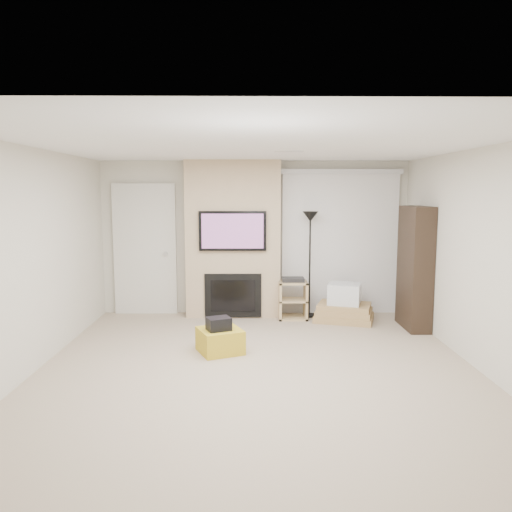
{
  "coord_description": "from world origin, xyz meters",
  "views": [
    {
      "loc": [
        -0.09,
        -5.43,
        2.01
      ],
      "look_at": [
        0.0,
        1.2,
        1.15
      ],
      "focal_mm": 35.0,
      "sensor_mm": 36.0,
      "label": 1
    }
  ],
  "objects_px": {
    "floor_lamp": "(310,234)",
    "av_stand": "(293,297)",
    "bookshelf": "(415,268)",
    "ottoman": "(220,341)",
    "box_stack": "(344,307)"
  },
  "relations": [
    {
      "from": "ottoman",
      "to": "bookshelf",
      "type": "distance_m",
      "value": 3.11
    },
    {
      "from": "av_stand",
      "to": "box_stack",
      "type": "relative_size",
      "value": 0.64
    },
    {
      "from": "ottoman",
      "to": "floor_lamp",
      "type": "bearing_deg",
      "value": 53.72
    },
    {
      "from": "box_stack",
      "to": "bookshelf",
      "type": "distance_m",
      "value": 1.23
    },
    {
      "from": "av_stand",
      "to": "box_stack",
      "type": "xyz_separation_m",
      "value": [
        0.79,
        -0.14,
        -0.12
      ]
    },
    {
      "from": "floor_lamp",
      "to": "box_stack",
      "type": "distance_m",
      "value": 1.26
    },
    {
      "from": "floor_lamp",
      "to": "box_stack",
      "type": "relative_size",
      "value": 1.64
    },
    {
      "from": "ottoman",
      "to": "floor_lamp",
      "type": "relative_size",
      "value": 0.29
    },
    {
      "from": "ottoman",
      "to": "av_stand",
      "type": "xyz_separation_m",
      "value": [
        1.06,
        1.67,
        0.2
      ]
    },
    {
      "from": "ottoman",
      "to": "box_stack",
      "type": "distance_m",
      "value": 2.41
    },
    {
      "from": "ottoman",
      "to": "box_stack",
      "type": "relative_size",
      "value": 0.48
    },
    {
      "from": "floor_lamp",
      "to": "av_stand",
      "type": "relative_size",
      "value": 2.57
    },
    {
      "from": "floor_lamp",
      "to": "bookshelf",
      "type": "relative_size",
      "value": 0.94
    },
    {
      "from": "floor_lamp",
      "to": "bookshelf",
      "type": "xyz_separation_m",
      "value": [
        1.46,
        -0.7,
        -0.44
      ]
    },
    {
      "from": "av_stand",
      "to": "box_stack",
      "type": "height_order",
      "value": "av_stand"
    }
  ]
}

